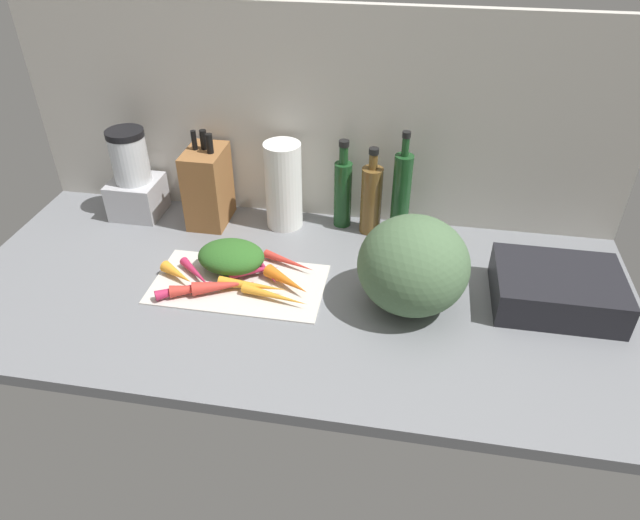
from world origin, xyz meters
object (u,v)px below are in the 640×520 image
carrot_0 (241,262)px  carrot_10 (178,274)px  paper_towel_roll (283,186)px  bottle_2 (401,195)px  carrot_1 (289,262)px  carrot_8 (196,273)px  carrot_6 (185,288)px  carrot_3 (287,281)px  blender_appliance (134,179)px  carrot_5 (253,286)px  winter_squash (413,265)px  cutting_board (239,283)px  carrot_9 (196,289)px  carrot_11 (275,296)px  carrot_2 (224,286)px  dish_rack (557,289)px  knife_block (208,186)px  bottle_1 (371,199)px  carrot_4 (254,270)px  carrot_7 (263,266)px  bottle_0 (343,191)px

carrot_0 → carrot_10: carrot_10 is taller
paper_towel_roll → bottle_2: bottle_2 is taller
carrot_1 → carrot_8: 24.11cm
carrot_6 → carrot_8: size_ratio=1.03×
carrot_3 → blender_appliance: size_ratio=0.51×
carrot_1 → carrot_5: carrot_5 is taller
winter_squash → cutting_board: bearing=179.6°
carrot_9 → carrot_11: bearing=2.6°
carrot_0 → carrot_2: bearing=-96.8°
carrot_8 → blender_appliance: bearing=134.3°
carrot_0 → carrot_1: size_ratio=0.97×
dish_rack → paper_towel_roll: bearing=161.2°
carrot_2 → carrot_3: size_ratio=1.13×
carrot_8 → knife_block: (-5.73, 28.96, 9.51)cm
carrot_9 → dish_rack: dish_rack is taller
carrot_2 → bottle_1: 48.97cm
carrot_1 → carrot_8: same height
cutting_board → carrot_4: (3.14, 3.37, 2.17)cm
carrot_5 → bottle_2: size_ratio=0.55×
carrot_2 → carrot_5: carrot_2 is taller
carrot_10 → carrot_11: carrot_10 is taller
winter_squash → bottle_1: 34.34cm
carrot_10 → carrot_5: bearing=-3.5°
carrot_2 → blender_appliance: (-37.36, 33.72, 8.91)cm
carrot_7 → bottle_0: (16.99, 27.67, 8.88)cm
carrot_3 → carrot_5: 8.52cm
carrot_7 → bottle_0: 33.66cm
carrot_0 → bottle_0: bottle_0 is taller
bottle_1 → carrot_6: bearing=-138.1°
carrot_4 → winter_squash: bearing=-5.3°
carrot_1 → carrot_0: bearing=-167.9°
bottle_0 → carrot_6: bearing=-130.0°
cutting_board → bottle_2: bottle_2 is taller
carrot_8 → bottle_2: size_ratio=0.45×
carrot_5 → carrot_7: 8.56cm
carrot_1 → carrot_4: 10.00cm
carrot_2 → paper_towel_roll: (7.60, 34.93, 10.21)cm
carrot_2 → carrot_9: 6.69cm
carrot_0 → carrot_6: 16.79cm
carrot_10 → carrot_7: bearing=19.7°
carrot_0 → winter_squash: bearing=-9.0°
carrot_0 → carrot_5: size_ratio=0.83×
cutting_board → carrot_6: 13.54cm
carrot_4 → carrot_9: size_ratio=1.00×
carrot_11 → knife_block: (-27.67, 34.52, 9.45)cm
carrot_3 → bottle_1: bottle_1 is taller
carrot_6 → carrot_7: same height
carrot_10 → winter_squash: bearing=0.9°
carrot_6 → carrot_10: (-3.79, 5.07, 0.28)cm
carrot_11 → bottle_1: (19.38, 36.81, 8.55)cm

